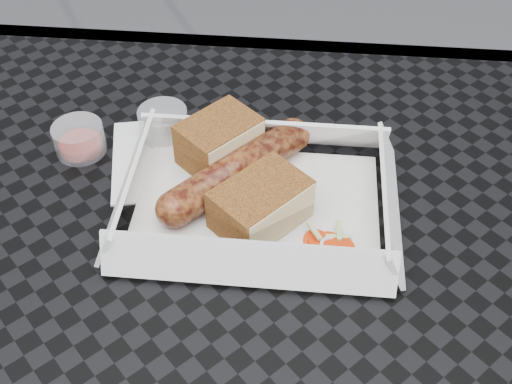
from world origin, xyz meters
TOP-DOWN VIEW (x-y plane):
  - patio_table at (0.00, 0.00)m, footprint 0.80×0.80m
  - food_tray at (-0.01, 0.11)m, footprint 0.22×0.15m
  - bratwurst at (-0.03, 0.14)m, footprint 0.13×0.14m
  - bread_near at (-0.06, 0.17)m, footprint 0.09×0.09m
  - bread_far at (-0.01, 0.09)m, footprint 0.09×0.10m
  - veg_garnish at (0.05, 0.07)m, footprint 0.03×0.03m
  - napkin at (-0.10, 0.17)m, footprint 0.14×0.14m
  - condiment_cup_sauce at (-0.20, 0.17)m, footprint 0.05×0.05m
  - condiment_cup_empty at (-0.12, 0.21)m, footprint 0.05×0.05m

SIDE VIEW (x-z plane):
  - patio_table at x=0.00m, z-range 0.30..1.04m
  - napkin at x=-0.10m, z-range 0.74..0.75m
  - food_tray at x=-0.01m, z-range 0.74..0.75m
  - veg_garnish at x=0.05m, z-range 0.75..0.75m
  - condiment_cup_sauce at x=-0.20m, z-range 0.74..0.78m
  - condiment_cup_empty at x=-0.12m, z-range 0.74..0.78m
  - bratwurst at x=-0.03m, z-range 0.75..0.78m
  - bread_far at x=-0.01m, z-range 0.75..0.79m
  - bread_near at x=-0.06m, z-range 0.75..0.79m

